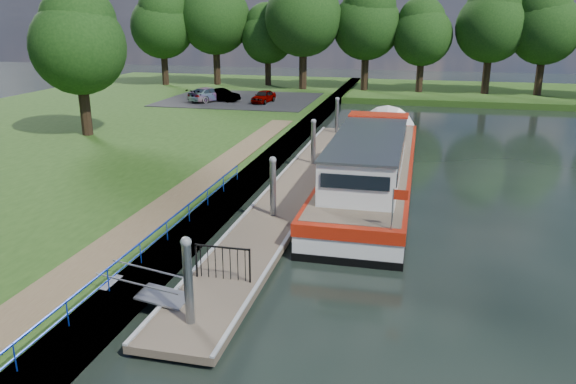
% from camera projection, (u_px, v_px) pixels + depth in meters
% --- Properties ---
extents(ground, '(160.00, 160.00, 0.00)m').
position_uv_depth(ground, '(198.00, 325.00, 16.13)').
color(ground, black).
rests_on(ground, ground).
extents(riverbank, '(32.00, 90.00, 0.78)m').
position_uv_depth(riverbank, '(13.00, 156.00, 33.88)').
color(riverbank, '#204012').
rests_on(riverbank, ground).
extents(bank_edge, '(1.10, 90.00, 0.78)m').
position_uv_depth(bank_edge, '(258.00, 172.00, 30.49)').
color(bank_edge, '#473D2D').
rests_on(bank_edge, ground).
extents(far_bank, '(60.00, 18.00, 0.60)m').
position_uv_depth(far_bank, '(479.00, 93.00, 61.64)').
color(far_bank, '#204012').
rests_on(far_bank, ground).
extents(footpath, '(1.60, 40.00, 0.05)m').
position_uv_depth(footpath, '(172.00, 202.00, 24.28)').
color(footpath, brown).
rests_on(footpath, riverbank).
extents(carpark, '(14.00, 12.00, 0.06)m').
position_uv_depth(carpark, '(241.00, 99.00, 53.55)').
color(carpark, black).
rests_on(carpark, riverbank).
extents(blue_fence, '(0.04, 18.04, 0.72)m').
position_uv_depth(blue_fence, '(154.00, 237.00, 19.12)').
color(blue_fence, '#0C2DBF').
rests_on(blue_fence, riverbank).
extents(pontoon, '(2.50, 30.00, 0.56)m').
position_uv_depth(pontoon, '(296.00, 189.00, 28.13)').
color(pontoon, brown).
rests_on(pontoon, ground).
extents(mooring_piles, '(0.30, 27.30, 3.55)m').
position_uv_depth(mooring_piles, '(296.00, 168.00, 27.80)').
color(mooring_piles, gray).
rests_on(mooring_piles, ground).
extents(gangway, '(2.58, 1.00, 0.92)m').
position_uv_depth(gangway, '(146.00, 291.00, 16.81)').
color(gangway, '#A5A8AD').
rests_on(gangway, ground).
extents(gate_panel, '(1.85, 0.05, 1.15)m').
position_uv_depth(gate_panel, '(223.00, 258.00, 17.82)').
color(gate_panel, black).
rests_on(gate_panel, ground).
extents(barge, '(4.36, 21.15, 4.78)m').
position_uv_depth(barge, '(373.00, 164.00, 29.27)').
color(barge, black).
rests_on(barge, ground).
extents(horizon_trees, '(54.38, 10.03, 12.87)m').
position_uv_depth(horizon_trees, '(355.00, 20.00, 59.24)').
color(horizon_trees, '#332316').
rests_on(horizon_trees, ground).
extents(bank_tree_a, '(6.12, 6.12, 9.72)m').
position_uv_depth(bank_tree_a, '(78.00, 39.00, 36.15)').
color(bank_tree_a, '#332316').
rests_on(bank_tree_a, riverbank).
extents(car_a, '(1.79, 3.48, 1.13)m').
position_uv_depth(car_a, '(264.00, 96.00, 51.25)').
color(car_a, '#999999').
rests_on(car_a, carpark).
extents(car_b, '(3.66, 2.00, 1.15)m').
position_uv_depth(car_b, '(222.00, 95.00, 52.14)').
color(car_b, '#999999').
rests_on(car_b, carpark).
extents(car_c, '(3.44, 4.79, 1.29)m').
position_uv_depth(car_c, '(209.00, 94.00, 52.08)').
color(car_c, '#999999').
rests_on(car_c, carpark).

